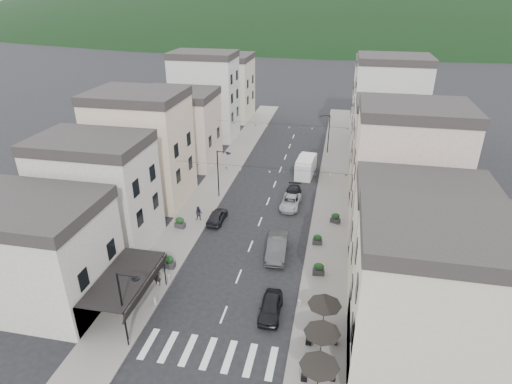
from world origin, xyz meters
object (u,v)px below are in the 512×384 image
Objects in this scene: pedestrian_a at (157,276)px; pedestrian_b at (199,213)px; parked_car_a at (271,307)px; parked_car_d at (293,195)px; parked_car_c at (290,202)px; delivery_van at (306,166)px; parked_car_e at (217,216)px; parked_car_b at (277,247)px.

pedestrian_b is (-0.13, 11.49, -0.05)m from pedestrian_a.
parked_car_d is at bearing 91.03° from parked_car_a.
parked_car_a is 16.54m from pedestrian_b.
parked_car_a is 2.48× the size of pedestrian_b.
parked_car_c is at bearing -89.85° from parked_car_d.
delivery_van is at bearing 84.34° from parked_car_d.
pedestrian_a is (-9.26, -16.77, 0.35)m from parked_car_c.
delivery_van reaches higher than parked_car_e.
parked_car_d is (0.00, 1.99, 0.02)m from parked_car_c.
parked_car_c is at bearing 91.28° from parked_car_a.
parked_car_b reaches higher than parked_car_d.
parked_car_a is at bearing -52.18° from pedestrian_b.
parked_car_a reaches higher than parked_car_c.
delivery_van reaches higher than parked_car_a.
pedestrian_b is at bearing -148.79° from parked_car_c.
pedestrian_a is at bearing -116.12° from parked_car_d.
delivery_van reaches higher than pedestrian_a.
parked_car_c is (-0.80, 18.30, -0.05)m from parked_car_a.
parked_car_d reaches higher than parked_car_c.
parked_car_c is at bearing -145.03° from parked_car_e.
pedestrian_a is at bearing -106.27° from delivery_van.
parked_car_e is 2.03m from pedestrian_b.
parked_car_d is 20.92m from pedestrian_a.
parked_car_d is (0.00, 12.02, -0.21)m from parked_car_b.
delivery_van is 18.24m from pedestrian_b.
delivery_van is 3.42× the size of pedestrian_b.
parked_car_b is 3.21× the size of pedestrian_b.
parked_car_b is at bearing -87.87° from delivery_van.
parked_car_e is (-7.40, -5.02, 0.04)m from parked_car_c.
pedestrian_a is at bearing 81.82° from parked_car_e.
pedestrian_a is at bearing -147.30° from parked_car_b.
parked_car_d is at bearing 60.86° from pedestrian_a.
parked_car_b is 1.14× the size of parked_car_c.
parked_car_c is at bearing -90.21° from delivery_van.
parked_car_c is 19.16m from pedestrian_a.
parked_car_d is at bearing -91.38° from delivery_van.
parked_car_e is at bearing -136.39° from parked_car_d.
parked_car_d is at bearing 91.88° from parked_car_c.
pedestrian_a is at bearing -89.56° from pedestrian_b.
parked_car_b is 10.03m from parked_car_c.
parked_car_a is at bearing 122.51° from parked_car_e.
parked_car_d is (-0.80, 20.30, -0.04)m from parked_car_a.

